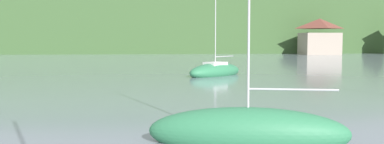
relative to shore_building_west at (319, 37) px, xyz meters
The scene contains 4 objects.
wooded_hillside 44.16m from the shore_building_west, 133.28° to the left, with size 352.00×46.15×34.97m.
shore_building_west is the anchor object (origin of this frame).
sailboat_far_0 55.55m from the shore_building_west, 120.75° to the right, with size 5.89×5.57×8.21m.
sailboat_mid_3 78.40m from the shore_building_west, 113.47° to the right, with size 6.13×2.84×8.51m.
Camera 1 is at (-1.87, 30.24, 3.10)m, focal length 41.26 mm.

